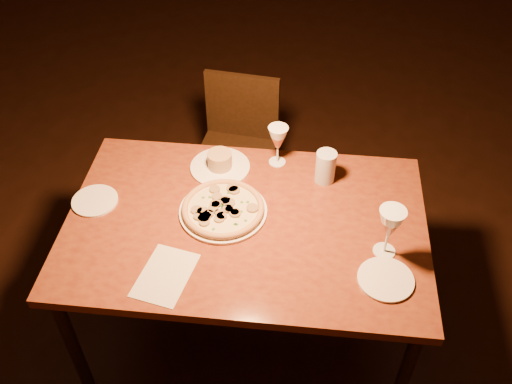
# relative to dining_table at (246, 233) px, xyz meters

# --- Properties ---
(floor) EXTENTS (7.00, 7.00, 0.00)m
(floor) POSITION_rel_dining_table_xyz_m (-0.26, 0.26, -0.65)
(floor) COLOR black
(floor) RESTS_ON ground
(dining_table) EXTENTS (1.37, 0.91, 0.71)m
(dining_table) POSITION_rel_dining_table_xyz_m (0.00, 0.00, 0.00)
(dining_table) COLOR brown
(dining_table) RESTS_ON floor
(chair_far) EXTENTS (0.40, 0.40, 0.77)m
(chair_far) POSITION_rel_dining_table_xyz_m (-0.17, 0.78, -0.21)
(chair_far) COLOR black
(chair_far) RESTS_ON floor
(pizza_plate) EXTENTS (0.33, 0.33, 0.04)m
(pizza_plate) POSITION_rel_dining_table_xyz_m (-0.09, 0.04, 0.08)
(pizza_plate) COLOR white
(pizza_plate) RESTS_ON dining_table
(ramekin_saucer) EXTENTS (0.24, 0.24, 0.08)m
(ramekin_saucer) POSITION_rel_dining_table_xyz_m (-0.15, 0.28, 0.09)
(ramekin_saucer) COLOR white
(ramekin_saucer) RESTS_ON dining_table
(wine_glass_far) EXTENTS (0.08, 0.08, 0.18)m
(wine_glass_far) POSITION_rel_dining_table_xyz_m (0.08, 0.35, 0.15)
(wine_glass_far) COLOR #BE6B4F
(wine_glass_far) RESTS_ON dining_table
(wine_glass_right) EXTENTS (0.09, 0.09, 0.20)m
(wine_glass_right) POSITION_rel_dining_table_xyz_m (0.50, -0.07, 0.16)
(wine_glass_right) COLOR #BE6B4F
(wine_glass_right) RESTS_ON dining_table
(water_tumbler) EXTENTS (0.08, 0.08, 0.13)m
(water_tumbler) POSITION_rel_dining_table_xyz_m (0.27, 0.28, 0.13)
(water_tumbler) COLOR silver
(water_tumbler) RESTS_ON dining_table
(side_plate_left) EXTENTS (0.18, 0.18, 0.01)m
(side_plate_left) POSITION_rel_dining_table_xyz_m (-0.59, 0.02, 0.07)
(side_plate_left) COLOR white
(side_plate_left) RESTS_ON dining_table
(side_plate_near) EXTENTS (0.19, 0.19, 0.01)m
(side_plate_near) POSITION_rel_dining_table_xyz_m (0.51, -0.20, 0.07)
(side_plate_near) COLOR white
(side_plate_near) RESTS_ON dining_table
(menu_card) EXTENTS (0.20, 0.26, 0.00)m
(menu_card) POSITION_rel_dining_table_xyz_m (-0.23, -0.29, 0.06)
(menu_card) COLOR beige
(menu_card) RESTS_ON dining_table
(pendant_light) EXTENTS (0.12, 0.12, 0.12)m
(pendant_light) POSITION_rel_dining_table_xyz_m (0.00, -0.00, 0.91)
(pendant_light) COLOR #FC9346
(pendant_light) RESTS_ON ceiling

